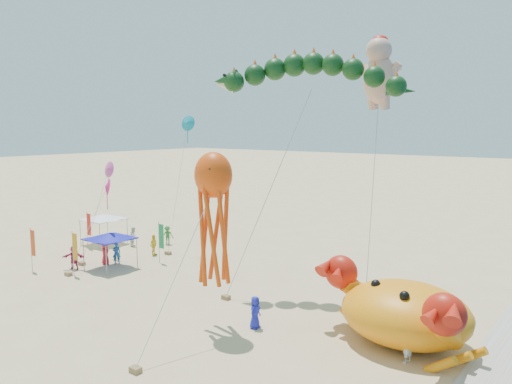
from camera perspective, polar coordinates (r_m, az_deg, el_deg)
ground at (r=29.22m, az=0.76°, el=-13.47°), size 320.00×320.00×0.00m
foam_strip at (r=24.64m, az=25.06°, el=-18.32°), size 320.00×320.00×0.00m
crab_inflatable at (r=25.58m, az=16.59°, el=-12.95°), size 8.57×7.37×3.76m
dragon_kite at (r=31.30m, az=6.11°, el=12.57°), size 11.96×7.90×14.57m
cherub_kite at (r=33.54m, az=13.90°, el=13.28°), size 3.21×6.38×16.17m
octopus_kite at (r=25.60m, az=-4.88°, el=-1.85°), size 2.04×6.91×9.19m
canopy_blue at (r=38.49m, az=-16.36°, el=-4.84°), size 3.26×3.26×2.71m
canopy_white at (r=46.70m, az=-17.05°, el=-2.73°), size 3.46×3.46×2.71m
feather_flags at (r=40.26m, az=-18.41°, el=-5.01°), size 9.02×7.22×3.20m
beachgoers at (r=38.96m, az=-12.82°, el=-6.98°), size 27.91×11.12×1.78m
small_kites at (r=40.67m, az=-13.88°, el=2.55°), size 5.34×10.57×11.42m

